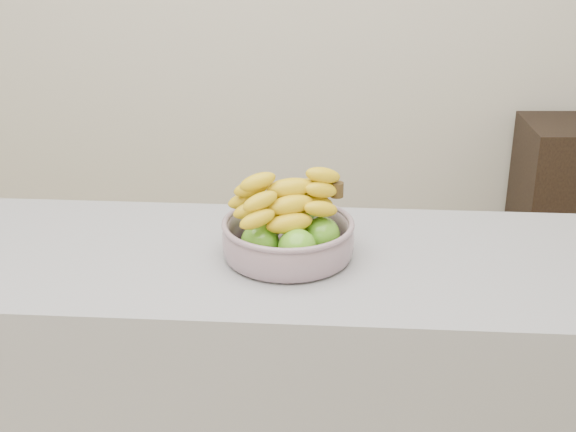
{
  "coord_description": "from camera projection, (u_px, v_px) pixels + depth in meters",
  "views": [
    {
      "loc": [
        0.32,
        -1.31,
        1.71
      ],
      "look_at": [
        0.2,
        0.34,
        1.0
      ],
      "focal_mm": 50.0,
      "sensor_mm": 36.0,
      "label": 1
    }
  ],
  "objects": [
    {
      "name": "fruit_bowl",
      "position": [
        288.0,
        233.0,
        1.81
      ],
      "size": [
        0.3,
        0.3,
        0.19
      ],
      "rotation": [
        0.0,
        0.0,
        0.34
      ],
      "color": "#A3B2C3",
      "rests_on": "counter"
    },
    {
      "name": "counter",
      "position": [
        208.0,
        414.0,
        2.02
      ],
      "size": [
        2.0,
        0.6,
        0.9
      ],
      "primitive_type": "cube",
      "color": "gray",
      "rests_on": "ground"
    },
    {
      "name": "cabinet",
      "position": [
        571.0,
        219.0,
        3.28
      ],
      "size": [
        0.47,
        0.39,
        0.81
      ],
      "primitive_type": "cube",
      "rotation": [
        0.0,
        0.0,
        0.06
      ],
      "color": "black",
      "rests_on": "ground"
    }
  ]
}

